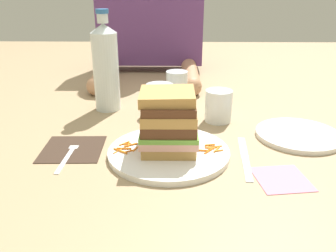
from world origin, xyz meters
The scene contains 31 objects.
ground_plane centered at (0.00, 0.00, 0.00)m, with size 3.00×3.00×0.00m, color #9E8460.
main_plate centered at (-0.01, 0.00, 0.01)m, with size 0.26×0.26×0.01m, color white.
sandwich centered at (-0.01, 0.01, 0.07)m, with size 0.12×0.11×0.13m.
carrot_shred_0 centered at (-0.11, 0.00, 0.01)m, with size 0.00×0.00×0.03m, color orange.
carrot_shred_1 centered at (-0.12, -0.01, 0.01)m, with size 0.00×0.00×0.02m, color orange.
carrot_shred_2 centered at (-0.10, 0.02, 0.01)m, with size 0.00×0.00×0.02m, color orange.
carrot_shred_3 centered at (-0.11, 0.03, 0.01)m, with size 0.00×0.00×0.03m, color orange.
carrot_shred_4 centered at (-0.09, -0.01, 0.01)m, with size 0.00×0.00×0.02m, color orange.
carrot_shred_5 centered at (-0.09, 0.02, 0.01)m, with size 0.00×0.00×0.03m, color orange.
carrot_shred_6 centered at (-0.11, -0.01, 0.01)m, with size 0.00×0.00×0.03m, color orange.
carrot_shred_7 centered at (-0.11, -0.02, 0.01)m, with size 0.00×0.00×0.02m, color orange.
carrot_shred_8 centered at (-0.10, 0.02, 0.01)m, with size 0.00×0.00×0.02m, color orange.
carrot_shred_9 centered at (-0.08, 0.00, 0.01)m, with size 0.00×0.00×0.02m, color orange.
carrot_shred_10 centered at (0.08, 0.02, 0.01)m, with size 0.00×0.00×0.02m, color orange.
carrot_shred_11 centered at (0.09, 0.01, 0.01)m, with size 0.00×0.00×0.03m, color orange.
carrot_shred_12 centered at (0.10, -0.01, 0.01)m, with size 0.00×0.00×0.02m, color orange.
carrot_shred_13 centered at (0.08, 0.01, 0.01)m, with size 0.00×0.00×0.02m, color orange.
carrot_shred_14 centered at (0.06, -0.01, 0.01)m, with size 0.00×0.00×0.02m, color orange.
carrot_shred_15 centered at (0.07, -0.01, 0.01)m, with size 0.00×0.00×0.03m, color orange.
carrot_shred_16 centered at (0.08, 0.01, 0.01)m, with size 0.00×0.00×0.02m, color orange.
carrot_shred_17 centered at (0.09, 0.00, 0.01)m, with size 0.00×0.00×0.03m, color orange.
napkin_dark centered at (-0.22, 0.02, 0.00)m, with size 0.13×0.13×0.00m, color #38281E.
fork centered at (-0.22, 0.00, 0.00)m, with size 0.02×0.17×0.00m.
knife centered at (0.15, -0.02, 0.00)m, with size 0.03×0.20×0.00m.
juice_glass centered at (0.12, 0.20, 0.04)m, with size 0.07×0.07×0.08m.
water_bottle centered at (-0.19, 0.29, 0.12)m, with size 0.07×0.07×0.28m.
empty_tumbler_0 centered at (-0.04, 0.25, 0.04)m, with size 0.07×0.07×0.08m, color silver.
empty_tumbler_1 centered at (0.01, 0.35, 0.05)m, with size 0.06×0.06×0.10m, color silver.
side_plate centered at (0.30, 0.10, 0.01)m, with size 0.20×0.20×0.01m, color white.
napkin_pink centered at (0.20, -0.10, 0.00)m, with size 0.09×0.10×0.00m, color pink.
diner_across centered at (-0.10, 0.76, 0.27)m, with size 0.41×0.49×0.59m.
Camera 1 is at (0.00, -0.67, 0.35)m, focal length 37.51 mm.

